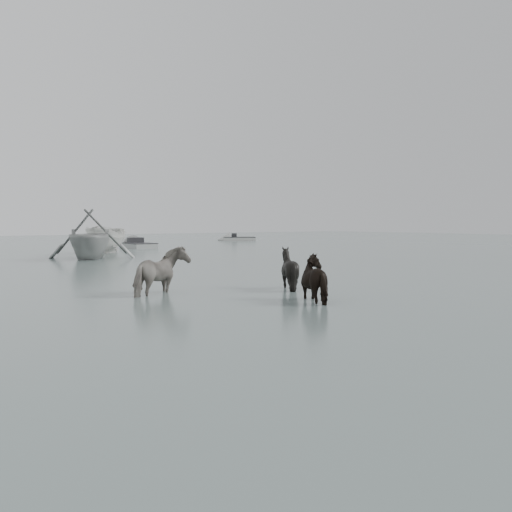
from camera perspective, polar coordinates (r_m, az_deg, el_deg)
name	(u,v)px	position (r m, az deg, el deg)	size (l,w,h in m)	color
ground	(337,292)	(15.53, 8.06, -3.60)	(140.00, 140.00, 0.00)	#566662
pony_pinto	(161,265)	(15.14, -9.52, -0.86)	(0.83, 1.83, 1.54)	black
pony_dark	(321,272)	(13.79, 6.56, -1.57)	(1.38, 1.18, 1.39)	black
pony_black	(289,263)	(16.17, 3.30, -0.72)	(1.17, 1.31, 1.45)	black
rowboat_trail	(91,232)	(30.39, -16.21, 2.27)	(4.39, 5.09, 2.68)	#A7AAA7
boat_small	(107,238)	(35.14, -14.67, 1.70)	(1.73, 4.61, 1.78)	silver
skiff_port	(138,243)	(41.63, -11.68, 1.29)	(4.69, 1.60, 0.75)	#9C9E9C
skiff_star	(239,237)	(56.37, -1.68, 1.91)	(4.36, 1.60, 0.75)	#BCBBB7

